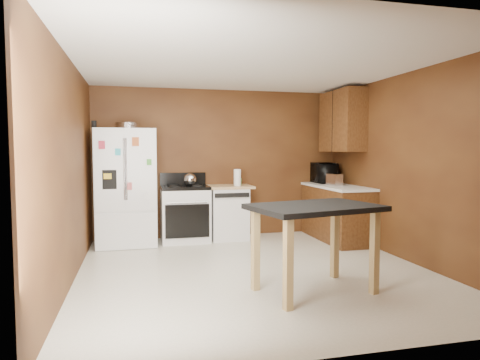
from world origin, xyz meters
name	(u,v)px	position (x,y,z in m)	size (l,w,h in m)	color
floor	(255,271)	(0.00, 0.00, 0.00)	(4.50, 4.50, 0.00)	silver
ceiling	(255,64)	(0.00, 0.00, 2.50)	(4.50, 4.50, 0.00)	white
wall_back	(220,163)	(0.00, 2.25, 1.25)	(4.20, 4.20, 0.00)	#5B3618
wall_front	(342,183)	(0.00, -2.25, 1.25)	(4.20, 4.20, 0.00)	#5B3618
wall_left	(70,171)	(-2.10, 0.00, 1.25)	(4.50, 4.50, 0.00)	#5B3618
wall_right	(408,167)	(2.10, 0.00, 1.25)	(4.50, 4.50, 0.00)	#5B3618
roasting_pan	(128,126)	(-1.51, 1.84, 1.85)	(0.37, 0.37, 0.09)	silver
pen_cup	(94,124)	(-1.99, 1.74, 1.85)	(0.07, 0.07, 0.11)	black
kettle	(190,180)	(-0.56, 1.88, 1.00)	(0.21, 0.21, 0.21)	silver
paper_towel	(237,178)	(0.21, 1.84, 1.03)	(0.12, 0.12, 0.27)	white
green_canister	(238,182)	(0.27, 2.02, 0.95)	(0.11, 0.11, 0.12)	green
toaster	(335,180)	(1.76, 1.47, 0.99)	(0.16, 0.25, 0.19)	silver
microwave	(324,174)	(1.82, 2.00, 1.06)	(0.58, 0.39, 0.32)	black
refrigerator	(126,187)	(-1.55, 1.86, 0.90)	(0.90, 0.80, 1.80)	white
gas_range	(185,213)	(-0.64, 1.92, 0.46)	(0.76, 0.68, 1.10)	white
dishwasher	(228,212)	(0.08, 1.95, 0.45)	(0.78, 0.63, 0.89)	white
right_cabinets	(338,185)	(1.84, 1.48, 0.91)	(0.63, 1.58, 2.45)	brown
island	(315,218)	(0.39, -0.89, 0.77)	(1.42, 1.10, 0.91)	black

